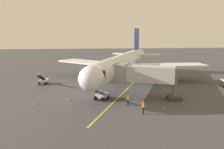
{
  "coord_description": "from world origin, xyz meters",
  "views": [
    {
      "loc": [
        9.13,
        52.79,
        10.35
      ],
      "look_at": [
        4.57,
        10.05,
        3.0
      ],
      "focal_mm": 39.22,
      "sensor_mm": 36.0,
      "label": 1
    }
  ],
  "objects_px": {
    "ground_crew_marshaller": "(143,107)",
    "safety_cone_wing_port": "(35,103)",
    "belt_loader_starboard_side": "(102,95)",
    "safety_cone_nose_right": "(164,108)",
    "jet_bridge": "(139,74)",
    "belt_loader_near_nose": "(43,81)",
    "airplane": "(123,63)",
    "ground_crew_wing_walker": "(128,99)",
    "safety_cone_nose_left": "(68,99)"
  },
  "relations": [
    {
      "from": "ground_crew_marshaller",
      "to": "safety_cone_wing_port",
      "type": "distance_m",
      "value": 15.77
    },
    {
      "from": "belt_loader_starboard_side",
      "to": "safety_cone_nose_right",
      "type": "distance_m",
      "value": 10.01
    },
    {
      "from": "safety_cone_wing_port",
      "to": "safety_cone_nose_right",
      "type": "bearing_deg",
      "value": 166.93
    },
    {
      "from": "jet_bridge",
      "to": "safety_cone_wing_port",
      "type": "relative_size",
      "value": 20.42
    },
    {
      "from": "belt_loader_near_nose",
      "to": "safety_cone_wing_port",
      "type": "xyz_separation_m",
      "value": [
        -1.23,
        14.77,
        -0.44
      ]
    },
    {
      "from": "jet_bridge",
      "to": "safety_cone_nose_right",
      "type": "height_order",
      "value": "jet_bridge"
    },
    {
      "from": "airplane",
      "to": "belt_loader_starboard_side",
      "type": "xyz_separation_m",
      "value": [
        5.32,
        13.25,
        -3.29
      ]
    },
    {
      "from": "airplane",
      "to": "ground_crew_wing_walker",
      "type": "relative_size",
      "value": 22.53
    },
    {
      "from": "safety_cone_nose_right",
      "to": "belt_loader_near_nose",
      "type": "bearing_deg",
      "value": -44.65
    },
    {
      "from": "safety_cone_nose_right",
      "to": "airplane",
      "type": "bearing_deg",
      "value": -81.94
    },
    {
      "from": "ground_crew_wing_walker",
      "to": "belt_loader_starboard_side",
      "type": "xyz_separation_m",
      "value": [
        3.48,
        -3.52,
        -0.17
      ]
    },
    {
      "from": "jet_bridge",
      "to": "ground_crew_marshaller",
      "type": "relative_size",
      "value": 6.57
    },
    {
      "from": "safety_cone_nose_left",
      "to": "ground_crew_marshaller",
      "type": "bearing_deg",
      "value": 143.25
    },
    {
      "from": "airplane",
      "to": "belt_loader_near_nose",
      "type": "distance_m",
      "value": 16.78
    },
    {
      "from": "belt_loader_starboard_side",
      "to": "safety_cone_nose_right",
      "type": "relative_size",
      "value": 7.78
    },
    {
      "from": "airplane",
      "to": "belt_loader_near_nose",
      "type": "relative_size",
      "value": 8.26
    },
    {
      "from": "ground_crew_wing_walker",
      "to": "belt_loader_starboard_side",
      "type": "relative_size",
      "value": 0.4
    },
    {
      "from": "airplane",
      "to": "safety_cone_wing_port",
      "type": "xyz_separation_m",
      "value": [
        15.22,
        15.04,
        -3.73
      ]
    },
    {
      "from": "safety_cone_wing_port",
      "to": "belt_loader_starboard_side",
      "type": "bearing_deg",
      "value": -169.75
    },
    {
      "from": "ground_crew_wing_walker",
      "to": "safety_cone_nose_left",
      "type": "relative_size",
      "value": 3.11
    },
    {
      "from": "jet_bridge",
      "to": "belt_loader_starboard_side",
      "type": "xyz_separation_m",
      "value": [
        6.0,
        0.78,
        -3.05
      ]
    },
    {
      "from": "belt_loader_starboard_side",
      "to": "safety_cone_nose_left",
      "type": "xyz_separation_m",
      "value": [
        5.22,
        -0.07,
        -0.44
      ]
    },
    {
      "from": "ground_crew_marshaller",
      "to": "ground_crew_wing_walker",
      "type": "xyz_separation_m",
      "value": [
        1.33,
        -3.9,
        0.0
      ]
    },
    {
      "from": "ground_crew_wing_walker",
      "to": "safety_cone_wing_port",
      "type": "bearing_deg",
      "value": -7.36
    },
    {
      "from": "airplane",
      "to": "safety_cone_nose_left",
      "type": "relative_size",
      "value": 70.04
    },
    {
      "from": "belt_loader_near_nose",
      "to": "ground_crew_wing_walker",
      "type": "bearing_deg",
      "value": 131.53
    },
    {
      "from": "jet_bridge",
      "to": "ground_crew_marshaller",
      "type": "xyz_separation_m",
      "value": [
        1.19,
        8.2,
        -2.88
      ]
    },
    {
      "from": "safety_cone_nose_left",
      "to": "belt_loader_starboard_side",
      "type": "bearing_deg",
      "value": 179.2
    },
    {
      "from": "airplane",
      "to": "jet_bridge",
      "type": "height_order",
      "value": "airplane"
    },
    {
      "from": "safety_cone_nose_right",
      "to": "ground_crew_wing_walker",
      "type": "bearing_deg",
      "value": -28.16
    },
    {
      "from": "airplane",
      "to": "safety_cone_nose_left",
      "type": "distance_m",
      "value": 17.28
    },
    {
      "from": "jet_bridge",
      "to": "safety_cone_nose_right",
      "type": "xyz_separation_m",
      "value": [
        -2.04,
        6.74,
        -3.49
      ]
    },
    {
      "from": "ground_crew_wing_walker",
      "to": "safety_cone_wing_port",
      "type": "distance_m",
      "value": 13.51
    },
    {
      "from": "ground_crew_wing_walker",
      "to": "safety_cone_nose_right",
      "type": "relative_size",
      "value": 3.11
    },
    {
      "from": "ground_crew_wing_walker",
      "to": "ground_crew_marshaller",
      "type": "bearing_deg",
      "value": 108.84
    },
    {
      "from": "ground_crew_marshaller",
      "to": "ground_crew_wing_walker",
      "type": "bearing_deg",
      "value": -71.16
    },
    {
      "from": "jet_bridge",
      "to": "safety_cone_wing_port",
      "type": "bearing_deg",
      "value": 9.18
    },
    {
      "from": "belt_loader_starboard_side",
      "to": "belt_loader_near_nose",
      "type": "bearing_deg",
      "value": -49.38
    },
    {
      "from": "jet_bridge",
      "to": "ground_crew_wing_walker",
      "type": "distance_m",
      "value": 5.75
    },
    {
      "from": "belt_loader_starboard_side",
      "to": "safety_cone_nose_left",
      "type": "height_order",
      "value": "belt_loader_starboard_side"
    },
    {
      "from": "belt_loader_starboard_side",
      "to": "safety_cone_wing_port",
      "type": "distance_m",
      "value": 10.07
    },
    {
      "from": "airplane",
      "to": "ground_crew_marshaller",
      "type": "xyz_separation_m",
      "value": [
        0.5,
        20.67,
        -3.12
      ]
    },
    {
      "from": "belt_loader_near_nose",
      "to": "safety_cone_nose_left",
      "type": "height_order",
      "value": "belt_loader_near_nose"
    },
    {
      "from": "belt_loader_starboard_side",
      "to": "safety_cone_nose_right",
      "type": "height_order",
      "value": "belt_loader_starboard_side"
    },
    {
      "from": "jet_bridge",
      "to": "safety_cone_nose_right",
      "type": "relative_size",
      "value": 20.42
    },
    {
      "from": "ground_crew_marshaller",
      "to": "airplane",
      "type": "bearing_deg",
      "value": -91.4
    },
    {
      "from": "jet_bridge",
      "to": "belt_loader_starboard_side",
      "type": "relative_size",
      "value": 2.62
    },
    {
      "from": "airplane",
      "to": "jet_bridge",
      "type": "xyz_separation_m",
      "value": [
        -0.68,
        12.47,
        -0.24
      ]
    },
    {
      "from": "ground_crew_wing_walker",
      "to": "airplane",
      "type": "bearing_deg",
      "value": -96.24
    },
    {
      "from": "jet_bridge",
      "to": "safety_cone_wing_port",
      "type": "xyz_separation_m",
      "value": [
        15.9,
        2.57,
        -3.49
      ]
    }
  ]
}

